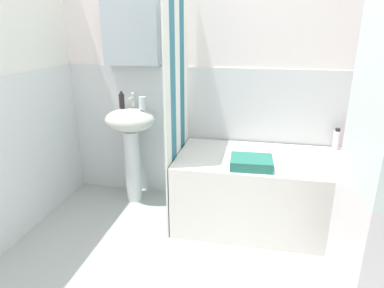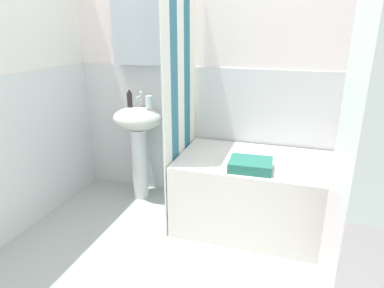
% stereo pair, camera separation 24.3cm
% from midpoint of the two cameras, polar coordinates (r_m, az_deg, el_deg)
% --- Properties ---
extents(wall_back_tiled, '(3.60, 0.18, 2.40)m').
position_cam_midpoint_polar(wall_back_tiled, '(2.87, 10.69, 11.40)').
color(wall_back_tiled, white).
rests_on(wall_back_tiled, ground_plane).
extents(wall_left_tiled, '(0.07, 1.81, 2.40)m').
position_cam_midpoint_polar(wall_left_tiled, '(2.69, -26.80, 8.71)').
color(wall_left_tiled, white).
rests_on(wall_left_tiled, ground_plane).
extents(sink, '(0.44, 0.34, 0.86)m').
position_cam_midpoint_polar(sink, '(2.99, -6.94, 1.88)').
color(sink, silver).
rests_on(sink, ground_plane).
extents(faucet, '(0.03, 0.12, 0.12)m').
position_cam_midpoint_polar(faucet, '(2.99, -6.51, 7.67)').
color(faucet, silver).
rests_on(faucet, sink).
extents(soap_dispenser, '(0.05, 0.05, 0.15)m').
position_cam_midpoint_polar(soap_dispenser, '(2.95, -8.28, 7.55)').
color(soap_dispenser, '#2B2126').
rests_on(soap_dispenser, sink).
extents(toothbrush_cup, '(0.06, 0.06, 0.11)m').
position_cam_midpoint_polar(toothbrush_cup, '(2.88, -4.93, 7.14)').
color(toothbrush_cup, silver).
rests_on(toothbrush_cup, sink).
extents(bathtub, '(1.55, 0.72, 0.57)m').
position_cam_midpoint_polar(bathtub, '(2.71, 17.06, -8.61)').
color(bathtub, white).
rests_on(bathtub, ground_plane).
extents(shower_curtain, '(0.01, 0.72, 2.00)m').
position_cam_midpoint_polar(shower_curtain, '(2.58, 0.75, 7.72)').
color(shower_curtain, white).
rests_on(shower_curtain, ground_plane).
extents(body_wash_bottle, '(0.05, 0.05, 0.20)m').
position_cam_midpoint_polar(body_wash_bottle, '(2.94, 31.14, -0.39)').
color(body_wash_bottle, '#262A2D').
rests_on(body_wash_bottle, bathtub).
extents(lotion_bottle, '(0.06, 0.06, 0.23)m').
position_cam_midpoint_polar(lotion_bottle, '(2.89, 29.43, -0.04)').
color(lotion_bottle, '#BE4869').
rests_on(lotion_bottle, bathtub).
extents(conditioner_bottle, '(0.05, 0.05, 0.18)m').
position_cam_midpoint_polar(conditioner_bottle, '(2.90, 27.00, -0.15)').
color(conditioner_bottle, white).
rests_on(conditioner_bottle, bathtub).
extents(towel_folded, '(0.31, 0.25, 0.07)m').
position_cam_midpoint_polar(towel_folded, '(2.40, 12.87, -3.54)').
color(towel_folded, '#287061').
rests_on(towel_folded, bathtub).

